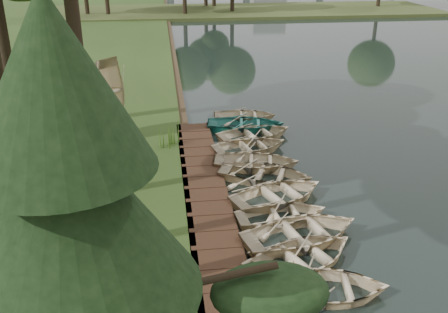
{
  "coord_description": "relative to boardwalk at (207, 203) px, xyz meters",
  "views": [
    {
      "loc": [
        -2.96,
        -15.6,
        8.82
      ],
      "look_at": [
        -0.91,
        0.75,
        1.61
      ],
      "focal_mm": 40.0,
      "sensor_mm": 36.0,
      "label": 1
    }
  ],
  "objects": [
    {
      "name": "ground",
      "position": [
        1.6,
        0.0,
        -0.15
      ],
      "size": [
        300.0,
        300.0,
        0.0
      ],
      "primitive_type": "plane",
      "color": "#3D2F1D"
    },
    {
      "name": "boardwalk",
      "position": [
        0.0,
        0.0,
        0.0
      ],
      "size": [
        1.6,
        16.0,
        0.3
      ],
      "primitive_type": "cube",
      "color": "#362115",
      "rests_on": "ground"
    },
    {
      "name": "peninsula",
      "position": [
        9.6,
        50.0,
        0.08
      ],
      "size": [
        50.0,
        14.0,
        0.45
      ],
      "primitive_type": "cube",
      "color": "#3E4A21",
      "rests_on": "ground"
    },
    {
      "name": "rowboat_0",
      "position": [
        2.75,
        -5.28,
        0.23
      ],
      "size": [
        3.53,
        2.76,
        0.67
      ],
      "primitive_type": "imported",
      "rotation": [
        0.0,
        0.0,
        1.42
      ],
      "color": "beige",
      "rests_on": "water"
    },
    {
      "name": "rowboat_1",
      "position": [
        2.41,
        -3.88,
        0.27
      ],
      "size": [
        4.33,
        3.8,
        0.75
      ],
      "primitive_type": "imported",
      "rotation": [
        0.0,
        0.0,
        1.98
      ],
      "color": "beige",
      "rests_on": "water"
    },
    {
      "name": "rowboat_2",
      "position": [
        2.73,
        -2.67,
        0.31
      ],
      "size": [
        4.47,
        3.66,
        0.81
      ],
      "primitive_type": "imported",
      "rotation": [
        0.0,
        0.0,
        1.82
      ],
      "color": "beige",
      "rests_on": "water"
    },
    {
      "name": "rowboat_3",
      "position": [
        2.39,
        -1.38,
        0.23
      ],
      "size": [
        3.41,
        2.62,
        0.66
      ],
      "primitive_type": "imported",
      "rotation": [
        0.0,
        0.0,
        1.69
      ],
      "color": "beige",
      "rests_on": "water"
    },
    {
      "name": "rowboat_4",
      "position": [
        2.59,
        0.0,
        0.28
      ],
      "size": [
        4.32,
        3.7,
        0.76
      ],
      "primitive_type": "imported",
      "rotation": [
        0.0,
        0.0,
        1.92
      ],
      "color": "beige",
      "rests_on": "water"
    },
    {
      "name": "rowboat_5",
      "position": [
        2.43,
        1.68,
        0.28
      ],
      "size": [
        4.42,
        3.87,
        0.76
      ],
      "primitive_type": "imported",
      "rotation": [
        0.0,
        0.0,
        1.17
      ],
      "color": "beige",
      "rests_on": "water"
    },
    {
      "name": "rowboat_6",
      "position": [
        2.32,
        2.93,
        0.27
      ],
      "size": [
        3.96,
        3.15,
        0.73
      ],
      "primitive_type": "imported",
      "rotation": [
        0.0,
        0.0,
        1.38
      ],
      "color": "beige",
      "rests_on": "water"
    },
    {
      "name": "rowboat_7",
      "position": [
        2.37,
        4.67,
        0.26
      ],
      "size": [
        3.9,
        3.16,
        0.71
      ],
      "primitive_type": "imported",
      "rotation": [
        0.0,
        0.0,
        1.79
      ],
      "color": "beige",
      "rests_on": "water"
    },
    {
      "name": "rowboat_8",
      "position": [
        2.85,
        6.11,
        0.28
      ],
      "size": [
        4.24,
        3.51,
        0.76
      ],
      "primitive_type": "imported",
      "rotation": [
        0.0,
        0.0,
        1.84
      ],
      "color": "beige",
      "rests_on": "water"
    },
    {
      "name": "rowboat_9",
      "position": [
        2.63,
        7.44,
        0.3
      ],
      "size": [
        4.21,
        3.31,
        0.79
      ],
      "primitive_type": "imported",
      "rotation": [
        0.0,
        0.0,
        1.41
      ],
      "color": "teal",
      "rests_on": "water"
    },
    {
      "name": "rowboat_10",
      "position": [
        2.82,
        8.88,
        0.24
      ],
      "size": [
        3.51,
        2.71,
        0.67
      ],
      "primitive_type": "imported",
      "rotation": [
        0.0,
        0.0,
        1.45
      ],
      "color": "beige",
      "rests_on": "water"
    },
    {
      "name": "stored_rowboat",
      "position": [
        -3.83,
        6.86,
        0.53
      ],
      "size": [
        4.49,
        4.41,
        0.76
      ],
      "primitive_type": "imported",
      "rotation": [
        3.14,
        0.0,
        0.84
      ],
      "color": "beige",
      "rests_on": "bank"
    },
    {
      "name": "pine_tree",
      "position": [
        -2.44,
        -10.61,
        5.27
      ],
      "size": [
        3.8,
        3.8,
        8.18
      ],
      "color": "black",
      "rests_on": "bank"
    },
    {
      "name": "reeds_0",
      "position": [
        -1.0,
        -6.29,
        0.64
      ],
      "size": [
        0.6,
        0.6,
        0.99
      ],
      "primitive_type": "cone",
      "color": "#3F661E",
      "rests_on": "bank"
    },
    {
      "name": "reeds_1",
      "position": [
        -2.96,
        2.79,
        0.64
      ],
      "size": [
        0.6,
        0.6,
        0.97
      ],
      "primitive_type": "cone",
      "color": "#3F661E",
      "rests_on": "bank"
    },
    {
      "name": "reeds_2",
      "position": [
        -1.45,
        5.06,
        0.61
      ],
      "size": [
        0.6,
        0.6,
        0.92
      ],
      "primitive_type": "cone",
      "color": "#3F661E",
      "rests_on": "bank"
    },
    {
      "name": "reeds_3",
      "position": [
        -1.0,
        5.4,
        0.67
      ],
      "size": [
        0.6,
        0.6,
        1.04
      ],
      "primitive_type": "cone",
      "color": "#3F661E",
      "rests_on": "bank"
    }
  ]
}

